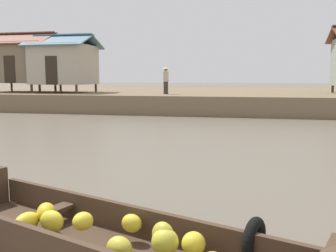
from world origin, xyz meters
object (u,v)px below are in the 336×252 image
stilt_house_left (23,62)px  stilt_house_mid_left (64,64)px  vendor_person (166,79)px  banana_boat (100,236)px

stilt_house_left → stilt_house_mid_left: size_ratio=1.21×
stilt_house_mid_left → vendor_person: stilt_house_mid_left is taller
vendor_person → stilt_house_mid_left: bearing=170.0°
banana_boat → vendor_person: size_ratio=3.43×
stilt_house_mid_left → vendor_person: (7.30, -1.29, -1.00)m
stilt_house_left → banana_boat: bearing=-55.4°
banana_boat → stilt_house_left: bearing=124.6°
banana_boat → stilt_house_mid_left: (-10.66, 19.88, 2.71)m
banana_boat → stilt_house_mid_left: stilt_house_mid_left is taller
stilt_house_left → vendor_person: (10.60, -1.66, -1.14)m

